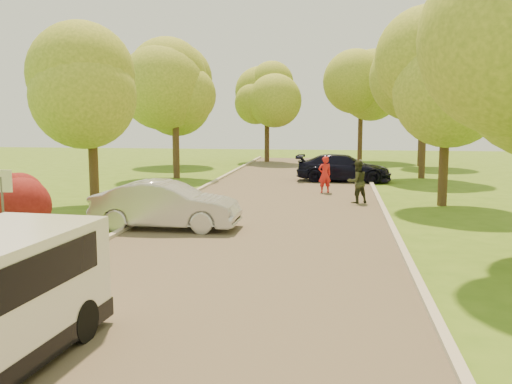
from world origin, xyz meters
The scene contains 20 objects.
ground centered at (0.00, 0.00, 0.00)m, with size 100.00×100.00×0.00m, color #416818.
road centered at (0.00, 8.00, 0.01)m, with size 8.00×60.00×0.01m, color #4C4438.
curb_left centered at (-4.05, 8.00, 0.06)m, with size 0.18×60.00×0.12m, color #B2AD9E.
curb_right centered at (4.05, 8.00, 0.06)m, with size 0.18×60.00×0.12m, color #B2AD9E.
street_sign centered at (-5.80, 4.00, 1.56)m, with size 0.55×0.06×2.17m.
red_shrub centered at (-6.30, 5.50, 1.10)m, with size 1.70×1.70×1.95m.
tree_l_midb centered at (-6.81, 12.00, 4.59)m, with size 4.30×4.20×6.62m.
tree_l_far centered at (-6.39, 22.00, 5.47)m, with size 4.92×4.80×7.79m.
tree_r_midb centered at (6.60, 14.00, 4.88)m, with size 4.51×4.40×7.01m.
tree_r_far centered at (7.23, 24.00, 5.83)m, with size 5.33×5.20×8.34m.
tree_bg_a centered at (-8.78, 30.00, 5.31)m, with size 5.12×5.00×7.72m.
tree_bg_b centered at (8.22, 32.00, 5.54)m, with size 5.12×5.00×7.95m.
tree_bg_c centered at (-2.79, 34.00, 5.02)m, with size 4.92×4.80×7.33m.
tree_bg_d centered at (4.22, 36.00, 5.31)m, with size 5.12×5.00×7.72m.
silver_sedan centered at (-2.88, 7.99, 0.74)m, with size 1.58×4.52×1.49m, color #B6B6BB.
dark_sedan centered at (2.65, 21.68, 0.72)m, with size 2.02×4.98×1.44m, color black.
longboard centered at (-2.01, -0.25, 0.09)m, with size 0.50×0.89×0.10m.
skateboarder centered at (-2.01, -0.25, 0.95)m, with size 1.09×0.62×1.68m, color slate.
person_striped centered at (1.76, 17.02, 0.83)m, with size 0.61×0.40×1.66m, color red.
person_olive centered at (3.12, 14.10, 0.86)m, with size 0.84×0.65×1.72m, color #2E331E.
Camera 1 is at (2.35, -8.81, 3.49)m, focal length 40.00 mm.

